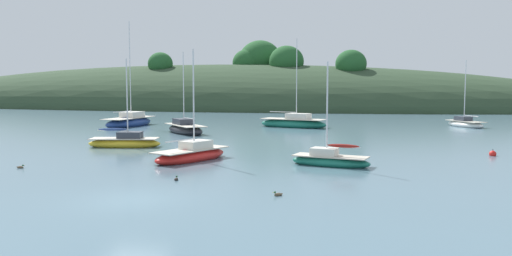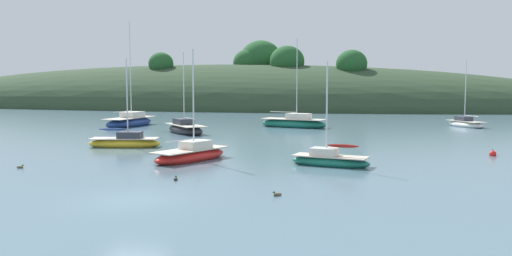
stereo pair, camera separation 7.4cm
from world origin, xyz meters
TOP-DOWN VIEW (x-y plane):
  - ground_plane at (0.00, 0.00)m, footprint 400.00×400.00m
  - far_shoreline_hill at (-24.85, 80.23)m, footprint 150.00×36.00m
  - sailboat_yellow_far at (6.66, 10.46)m, footprint 4.73×2.39m
  - sailboat_white_near at (18.31, 40.89)m, footprint 4.15×5.48m
  - sailboat_blue_center at (-1.62, 10.44)m, footprint 3.89×5.86m
  - sailboat_red_portside at (-8.57, 26.65)m, footprint 6.14×6.42m
  - sailboat_cream_ketch at (-8.80, 15.54)m, footprint 5.56×2.94m
  - sailboat_grey_yawl at (-17.67, 32.91)m, footprint 3.34×8.11m
  - sailboat_black_sloop at (0.24, 35.84)m, footprint 7.94×4.30m
  - mooring_buoy_outer at (16.38, 16.90)m, footprint 0.44×0.44m
  - duck_straggler at (5.39, 2.07)m, footprint 0.39×0.35m
  - duck_lead at (0.01, 4.24)m, footprint 0.25×0.42m
  - duck_lone_right at (-9.59, 5.45)m, footprint 0.42×0.26m

SIDE VIEW (x-z plane):
  - ground_plane at x=0.00m, z-range 0.00..0.00m
  - duck_straggler at x=5.39m, z-range -0.07..0.17m
  - duck_lead at x=0.01m, z-range -0.07..0.17m
  - duck_lone_right at x=-9.59m, z-range -0.07..0.17m
  - far_shoreline_hill at x=-24.85m, z-range -11.02..11.24m
  - mooring_buoy_outer at x=16.38m, z-range -0.15..0.39m
  - sailboat_yellow_far at x=6.66m, z-range -2.68..3.30m
  - sailboat_white_near at x=18.31m, z-range -3.37..4.05m
  - sailboat_cream_ketch at x=-8.80m, z-range -2.97..3.66m
  - sailboat_blue_center at x=-1.62m, z-range -3.08..3.77m
  - sailboat_red_portside at x=-8.57m, z-range -3.54..4.33m
  - sailboat_black_sloop at x=0.24m, z-range -4.43..5.32m
  - sailboat_grey_yawl at x=-17.67m, z-range -5.43..6.37m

